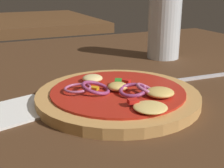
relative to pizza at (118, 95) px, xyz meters
name	(u,v)px	position (x,y,z in m)	size (l,w,h in m)	color
dining_table	(76,113)	(-0.05, 0.03, -0.03)	(1.25, 1.02, 0.04)	#4C301C
pizza	(118,95)	(0.00, 0.00, 0.00)	(0.23, 0.23, 0.03)	tan
fork	(192,79)	(0.16, 0.04, -0.01)	(0.19, 0.02, 0.01)	silver
beer_glass	(164,29)	(0.21, 0.20, 0.05)	(0.07, 0.07, 0.14)	silver
background_table	(14,23)	(0.00, 1.11, -0.03)	(0.71, 0.65, 0.04)	brown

